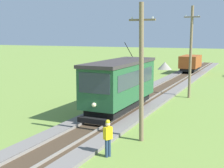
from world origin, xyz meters
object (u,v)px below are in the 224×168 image
object	(u,v)px
utility_pole_mid	(191,51)
track_worker	(108,137)
freight_car	(190,63)
utility_pole_near_tram	(141,72)
gravel_pile	(165,66)
red_tram	(120,84)

from	to	relation	value
utility_pole_mid	track_worker	size ratio (longest dim) A/B	4.57
freight_car	utility_pole_near_tram	size ratio (longest dim) A/B	0.72
utility_pole_mid	track_worker	xyz separation A→B (m)	(-0.66, -15.91, -3.19)
gravel_pile	track_worker	size ratio (longest dim) A/B	1.29
freight_car	utility_pole_near_tram	xyz separation A→B (m)	(3.39, -31.36, 2.17)
utility_pole_mid	track_worker	world-z (taller)	utility_pole_mid
utility_pole_near_tram	track_worker	distance (m)	3.89
red_tram	track_worker	world-z (taller)	red_tram
utility_pole_near_tram	gravel_pile	bearing A→B (deg)	103.17
utility_pole_mid	gravel_pile	size ratio (longest dim) A/B	3.55
red_tram	utility_pole_near_tram	size ratio (longest dim) A/B	1.18
utility_pole_near_tram	gravel_pile	world-z (taller)	utility_pole_near_tram
red_tram	freight_car	distance (m)	26.19
utility_pole_near_tram	utility_pole_mid	size ratio (longest dim) A/B	0.89
utility_pole_mid	track_worker	distance (m)	16.24
utility_pole_near_tram	gravel_pile	distance (m)	36.39
utility_pole_mid	freight_car	bearing A→B (deg)	100.60
red_tram	utility_pole_near_tram	xyz separation A→B (m)	(3.39, -5.18, 1.54)
red_tram	utility_pole_mid	bearing A→B (deg)	67.16
track_worker	red_tram	bearing A→B (deg)	-43.33
red_tram	track_worker	bearing A→B (deg)	-70.85
gravel_pile	track_worker	bearing A→B (deg)	-78.69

